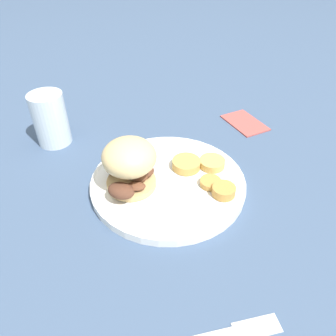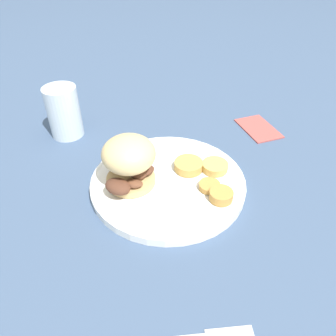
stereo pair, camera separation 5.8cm
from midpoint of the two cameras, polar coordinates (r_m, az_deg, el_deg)
ground_plane at (r=0.61m, az=2.74°, el=-3.20°), size 4.00×4.00×0.00m
dinner_plate at (r=0.60m, az=2.76°, el=-2.53°), size 0.28×0.28×0.02m
sandwich at (r=0.56m, az=-3.93°, el=1.20°), size 0.11×0.10×0.09m
potato_round_0 at (r=0.56m, az=12.18°, el=-4.81°), size 0.04×0.04×0.02m
potato_round_1 at (r=0.62m, az=6.30°, el=0.34°), size 0.05×0.05×0.02m
potato_round_2 at (r=0.58m, az=10.09°, el=-3.22°), size 0.04×0.04×0.01m
potato_round_3 at (r=0.62m, az=10.83°, el=0.17°), size 0.05×0.05×0.01m
drinking_glass at (r=0.74m, az=-15.58°, el=9.31°), size 0.07×0.07×0.11m
napkin at (r=0.80m, az=17.52°, el=6.62°), size 0.13×0.12×0.01m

